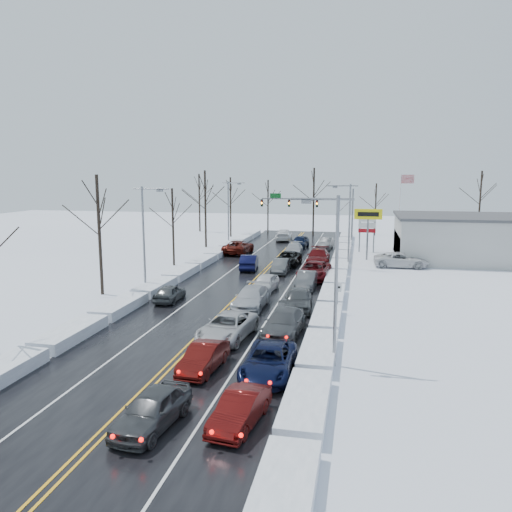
% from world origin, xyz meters
% --- Properties ---
extents(ground, '(160.00, 160.00, 0.00)m').
position_xyz_m(ground, '(0.00, 0.00, 0.00)').
color(ground, white).
rests_on(ground, ground).
extents(road_surface, '(14.00, 84.00, 0.01)m').
position_xyz_m(road_surface, '(0.00, 2.00, 0.01)').
color(road_surface, black).
rests_on(road_surface, ground).
extents(snow_bank_left, '(1.87, 72.00, 0.74)m').
position_xyz_m(snow_bank_left, '(-7.60, 2.00, 0.00)').
color(snow_bank_left, white).
rests_on(snow_bank_left, ground).
extents(snow_bank_right, '(1.87, 72.00, 0.74)m').
position_xyz_m(snow_bank_right, '(7.60, 2.00, 0.00)').
color(snow_bank_right, white).
rests_on(snow_bank_right, ground).
extents(traffic_signal_mast, '(13.28, 0.39, 8.00)m').
position_xyz_m(traffic_signal_mast, '(3.45, 27.99, 5.48)').
color(traffic_signal_mast, slate).
rests_on(traffic_signal_mast, ground).
extents(tires_plus_sign, '(3.20, 0.34, 6.00)m').
position_xyz_m(tires_plus_sign, '(10.50, 15.99, 4.99)').
color(tires_plus_sign, slate).
rests_on(tires_plus_sign, ground).
extents(used_vehicles_sign, '(2.20, 0.22, 4.65)m').
position_xyz_m(used_vehicles_sign, '(10.50, 22.00, 3.32)').
color(used_vehicles_sign, slate).
rests_on(used_vehicles_sign, ground).
extents(speed_limit_sign, '(0.55, 0.09, 2.35)m').
position_xyz_m(speed_limit_sign, '(8.20, -8.00, 1.63)').
color(speed_limit_sign, slate).
rests_on(speed_limit_sign, ground).
extents(flagpole, '(1.87, 1.20, 10.00)m').
position_xyz_m(flagpole, '(15.17, 30.00, 5.93)').
color(flagpole, silver).
rests_on(flagpole, ground).
extents(dealership_building, '(20.40, 12.40, 5.30)m').
position_xyz_m(dealership_building, '(23.98, 18.00, 2.66)').
color(dealership_building, '#B0B0AB').
rests_on(dealership_building, ground).
extents(streetlight_se, '(3.20, 0.25, 9.00)m').
position_xyz_m(streetlight_se, '(8.30, -18.00, 5.31)').
color(streetlight_se, slate).
rests_on(streetlight_se, ground).
extents(streetlight_ne, '(3.20, 0.25, 9.00)m').
position_xyz_m(streetlight_ne, '(8.30, 10.00, 5.31)').
color(streetlight_ne, slate).
rests_on(streetlight_ne, ground).
extents(streetlight_sw, '(3.20, 0.25, 9.00)m').
position_xyz_m(streetlight_sw, '(-8.30, -4.00, 5.31)').
color(streetlight_sw, slate).
rests_on(streetlight_sw, ground).
extents(streetlight_nw, '(3.20, 0.25, 9.00)m').
position_xyz_m(streetlight_nw, '(-8.30, 24.00, 5.31)').
color(streetlight_nw, slate).
rests_on(streetlight_nw, ground).
extents(tree_left_b, '(4.00, 4.00, 10.00)m').
position_xyz_m(tree_left_b, '(-11.50, -6.00, 6.99)').
color(tree_left_b, '#2D231C').
rests_on(tree_left_b, ground).
extents(tree_left_c, '(3.40, 3.40, 8.50)m').
position_xyz_m(tree_left_c, '(-10.50, 8.00, 5.94)').
color(tree_left_c, '#2D231C').
rests_on(tree_left_c, ground).
extents(tree_left_d, '(4.20, 4.20, 10.50)m').
position_xyz_m(tree_left_d, '(-11.20, 22.00, 7.33)').
color(tree_left_d, '#2D231C').
rests_on(tree_left_d, ground).
extents(tree_left_e, '(3.80, 3.80, 9.50)m').
position_xyz_m(tree_left_e, '(-10.80, 34.00, 6.64)').
color(tree_left_e, '#2D231C').
rests_on(tree_left_e, ground).
extents(tree_far_a, '(4.00, 4.00, 10.00)m').
position_xyz_m(tree_far_a, '(-18.00, 40.00, 6.99)').
color(tree_far_a, '#2D231C').
rests_on(tree_far_a, ground).
extents(tree_far_b, '(3.60, 3.60, 9.00)m').
position_xyz_m(tree_far_b, '(-6.00, 41.00, 6.29)').
color(tree_far_b, '#2D231C').
rests_on(tree_far_b, ground).
extents(tree_far_c, '(4.40, 4.40, 11.00)m').
position_xyz_m(tree_far_c, '(2.00, 39.00, 7.68)').
color(tree_far_c, '#2D231C').
rests_on(tree_far_c, ground).
extents(tree_far_d, '(3.40, 3.40, 8.50)m').
position_xyz_m(tree_far_d, '(12.00, 40.50, 5.94)').
color(tree_far_d, '#2D231C').
rests_on(tree_far_d, ground).
extents(tree_far_e, '(4.20, 4.20, 10.50)m').
position_xyz_m(tree_far_e, '(28.00, 41.00, 7.33)').
color(tree_far_e, '#2D231C').
rests_on(tree_far_e, ground).
extents(queued_car_0, '(2.31, 4.63, 1.52)m').
position_xyz_m(queued_car_0, '(1.72, -26.07, 0.00)').
color(queued_car_0, '#3C3E41').
rests_on(queued_car_0, ground).
extents(queued_car_1, '(1.78, 4.30, 1.38)m').
position_xyz_m(queued_car_1, '(1.93, -20.05, 0.00)').
color(queued_car_1, '#4B0C0A').
rests_on(queued_car_1, ground).
extents(queued_car_2, '(3.18, 5.81, 1.54)m').
position_xyz_m(queued_car_2, '(1.83, -14.95, 0.00)').
color(queued_car_2, '#B9B9BB').
rests_on(queued_car_2, ground).
extents(queued_car_3, '(2.29, 5.45, 1.57)m').
position_xyz_m(queued_car_3, '(1.72, -7.69, 0.00)').
color(queued_car_3, '#AEB0B6').
rests_on(queued_car_3, ground).
extents(queued_car_4, '(2.11, 4.45, 1.47)m').
position_xyz_m(queued_car_4, '(1.75, -2.11, 0.00)').
color(queued_car_4, silver).
rests_on(queued_car_4, ground).
extents(queued_car_5, '(1.59, 4.39, 1.44)m').
position_xyz_m(queued_car_5, '(1.80, 6.05, 0.00)').
color(queued_car_5, '#434648').
rests_on(queued_car_5, ground).
extents(queued_car_6, '(2.76, 5.53, 1.50)m').
position_xyz_m(queued_car_6, '(1.87, 10.63, 0.00)').
color(queued_car_6, black).
rests_on(queued_car_6, ground).
extents(queued_car_7, '(2.13, 5.08, 1.46)m').
position_xyz_m(queued_car_7, '(1.56, 17.90, 0.00)').
color(queued_car_7, '#9FA2A6').
rests_on(queued_car_7, ground).
extents(queued_car_8, '(2.34, 5.04, 1.67)m').
position_xyz_m(queued_car_8, '(1.63, 24.10, 0.00)').
color(queued_car_8, black).
rests_on(queued_car_8, ground).
extents(queued_car_9, '(1.97, 4.22, 1.34)m').
position_xyz_m(queued_car_9, '(5.11, -25.16, 0.00)').
color(queued_car_9, '#4E0B0A').
rests_on(queued_car_9, ground).
extents(queued_car_10, '(2.54, 5.34, 1.47)m').
position_xyz_m(queued_car_10, '(5.33, -19.90, 0.00)').
color(queued_car_10, black).
rests_on(queued_car_10, ground).
extents(queued_car_11, '(2.54, 5.55, 1.57)m').
position_xyz_m(queued_car_11, '(5.12, -13.43, 0.00)').
color(queued_car_11, '#434548').
rests_on(queued_car_11, ground).
extents(queued_car_12, '(2.31, 4.98, 1.65)m').
position_xyz_m(queued_car_12, '(5.31, -7.46, 0.00)').
color(queued_car_12, '#434648').
rests_on(queued_car_12, ground).
extents(queued_car_13, '(1.69, 4.61, 1.51)m').
position_xyz_m(queued_car_13, '(5.13, -0.35, 0.00)').
color(queued_car_13, '#424447').
rests_on(queued_car_13, ground).
extents(queued_car_14, '(3.15, 6.16, 1.66)m').
position_xyz_m(queued_car_14, '(5.42, 3.87, 0.00)').
color(queued_car_14, '#500A0F').
rests_on(queued_car_14, ground).
extents(queued_car_15, '(2.53, 5.99, 1.72)m').
position_xyz_m(queued_car_15, '(5.14, 11.86, 0.00)').
color(queued_car_15, '#4E0A0C').
rests_on(queued_car_15, ground).
extents(queued_car_16, '(2.04, 4.53, 1.51)m').
position_xyz_m(queued_car_16, '(5.08, 15.92, 0.00)').
color(queued_car_16, black).
rests_on(queued_car_16, ground).
extents(queued_car_17, '(1.94, 4.80, 1.55)m').
position_xyz_m(queued_car_17, '(5.14, 23.75, 0.00)').
color(queued_car_17, '#434649').
rests_on(queued_car_17, ground).
extents(oncoming_car_0, '(2.30, 5.01, 1.59)m').
position_xyz_m(oncoming_car_0, '(-1.78, 7.36, 0.00)').
color(oncoming_car_0, black).
rests_on(oncoming_car_0, ground).
extents(oncoming_car_1, '(3.20, 6.35, 1.72)m').
position_xyz_m(oncoming_car_1, '(-5.43, 17.36, 0.00)').
color(oncoming_car_1, '#50110A').
rests_on(oncoming_car_1, ground).
extents(oncoming_car_2, '(2.89, 6.02, 1.69)m').
position_xyz_m(oncoming_car_2, '(-1.70, 31.17, 0.00)').
color(oncoming_car_2, white).
rests_on(oncoming_car_2, ground).
extents(oncoming_car_3, '(1.66, 4.03, 1.37)m').
position_xyz_m(oncoming_car_3, '(-5.05, -7.04, 0.00)').
color(oncoming_car_3, '#444749').
rests_on(oncoming_car_3, ground).
extents(parked_car_0, '(5.87, 2.77, 1.62)m').
position_xyz_m(parked_car_0, '(14.11, 11.89, 0.00)').
color(parked_car_0, silver).
rests_on(parked_car_0, ground).
extents(parked_car_1, '(2.47, 5.00, 1.40)m').
position_xyz_m(parked_car_1, '(16.89, 15.30, 0.00)').
color(parked_car_1, '#3A3D3F').
rests_on(parked_car_1, ground).
extents(parked_car_2, '(2.06, 4.09, 1.34)m').
position_xyz_m(parked_car_2, '(14.92, 22.41, 0.00)').
color(parked_car_2, black).
rests_on(parked_car_2, ground).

